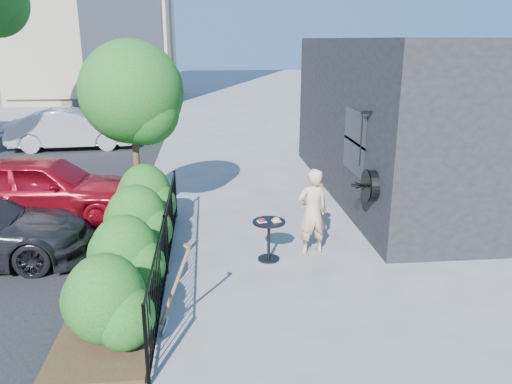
{
  "coord_description": "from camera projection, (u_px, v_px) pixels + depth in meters",
  "views": [
    {
      "loc": [
        -0.72,
        -8.13,
        3.98
      ],
      "look_at": [
        0.16,
        0.85,
        1.2
      ],
      "focal_mm": 35.0,
      "sensor_mm": 36.0,
      "label": 1
    }
  ],
  "objects": [
    {
      "name": "ground",
      "position": [
        252.0,
        270.0,
        8.97
      ],
      "size": [
        120.0,
        120.0,
        0.0
      ],
      "primitive_type": "plane",
      "color": "gray",
      "rests_on": "ground"
    },
    {
      "name": "shop_building",
      "position": [
        443.0,
        117.0,
        13.17
      ],
      "size": [
        6.22,
        9.0,
        4.0
      ],
      "color": "black",
      "rests_on": "ground"
    },
    {
      "name": "fence",
      "position": [
        166.0,
        244.0,
        8.66
      ],
      "size": [
        0.05,
        6.05,
        1.1
      ],
      "color": "black",
      "rests_on": "ground"
    },
    {
      "name": "planting_bed",
      "position": [
        127.0,
        273.0,
        8.75
      ],
      "size": [
        1.3,
        6.0,
        0.08
      ],
      "primitive_type": "cube",
      "color": "#382616",
      "rests_on": "ground"
    },
    {
      "name": "shrubs",
      "position": [
        131.0,
        236.0,
        8.66
      ],
      "size": [
        1.1,
        5.6,
        1.24
      ],
      "color": "#125118",
      "rests_on": "ground"
    },
    {
      "name": "patio_tree",
      "position": [
        135.0,
        99.0,
        10.57
      ],
      "size": [
        2.2,
        2.2,
        3.94
      ],
      "color": "#3F2B19",
      "rests_on": "ground"
    },
    {
      "name": "cafe_table",
      "position": [
        269.0,
        233.0,
        9.23
      ],
      "size": [
        0.61,
        0.61,
        0.82
      ],
      "rotation": [
        0.0,
        0.0,
        0.19
      ],
      "color": "black",
      "rests_on": "ground"
    },
    {
      "name": "woman",
      "position": [
        312.0,
        212.0,
        9.46
      ],
      "size": [
        0.68,
        0.51,
        1.68
      ],
      "primitive_type": "imported",
      "rotation": [
        0.0,
        0.0,
        3.33
      ],
      "color": "tan",
      "rests_on": "ground"
    },
    {
      "name": "shovel",
      "position": [
        173.0,
        295.0,
        6.86
      ],
      "size": [
        0.49,
        0.18,
        1.38
      ],
      "color": "brown",
      "rests_on": "ground"
    },
    {
      "name": "car_red",
      "position": [
        43.0,
        187.0,
        11.39
      ],
      "size": [
        4.44,
        2.03,
        1.48
      ],
      "primitive_type": "imported",
      "rotation": [
        0.0,
        0.0,
        1.5
      ],
      "color": "maroon",
      "rests_on": "ground"
    },
    {
      "name": "car_silver",
      "position": [
        73.0,
        129.0,
        18.67
      ],
      "size": [
        4.64,
        1.92,
        1.49
      ],
      "primitive_type": "imported",
      "rotation": [
        0.0,
        0.0,
        1.65
      ],
      "color": "#B3B3B8",
      "rests_on": "ground"
    }
  ]
}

